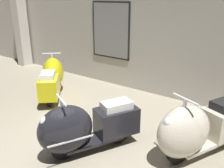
{
  "coord_description": "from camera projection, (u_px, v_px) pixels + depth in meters",
  "views": [
    {
      "loc": [
        2.68,
        -2.15,
        2.38
      ],
      "look_at": [
        0.15,
        1.28,
        0.83
      ],
      "focal_mm": 39.06,
      "sensor_mm": 36.0,
      "label": 1
    }
  ],
  "objects": [
    {
      "name": "scooter_0",
      "position": [
        52.0,
        77.0,
        6.07
      ],
      "size": [
        1.49,
        1.55,
        1.02
      ],
      "rotation": [
        0.0,
        0.0,
        2.32
      ],
      "color": "black",
      "rests_on": "ground"
    },
    {
      "name": "scooter_1",
      "position": [
        82.0,
        127.0,
        3.78
      ],
      "size": [
        1.14,
        1.68,
        1.0
      ],
      "rotation": [
        0.0,
        0.0,
        -2.03
      ],
      "color": "black",
      "rests_on": "ground"
    },
    {
      "name": "scooter_2",
      "position": [
        197.0,
        129.0,
        3.69
      ],
      "size": [
        1.16,
        1.78,
        1.06
      ],
      "rotation": [
        0.0,
        0.0,
        -2.0
      ],
      "color": "black",
      "rests_on": "ground"
    },
    {
      "name": "ground_plane",
      "position": [
        58.0,
        152.0,
        3.94
      ],
      "size": [
        60.0,
        60.0,
        0.0
      ],
      "primitive_type": "plane",
      "color": "gray"
    },
    {
      "name": "showroom_back_wall",
      "position": [
        149.0,
        29.0,
        5.95
      ],
      "size": [
        18.0,
        0.63,
        3.22
      ],
      "color": "#ADA89E",
      "rests_on": "ground"
    }
  ]
}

